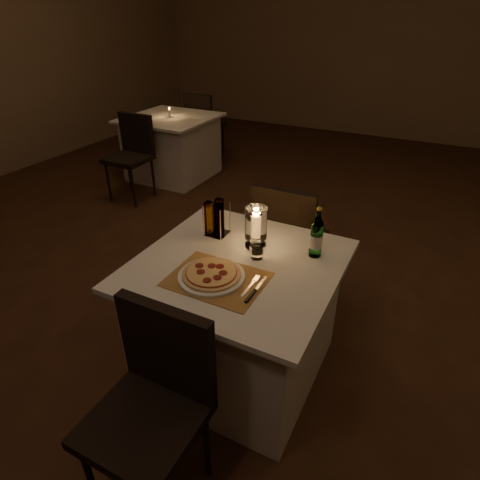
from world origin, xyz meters
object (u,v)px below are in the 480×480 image
at_px(chair_near, 155,392).
at_px(plate, 212,276).
at_px(pizza, 211,273).
at_px(hurricane_candle, 256,224).
at_px(main_table, 238,318).
at_px(neighbor_table_left, 173,147).
at_px(tumbler, 257,251).
at_px(water_bottle, 316,237).
at_px(chair_far, 287,234).

xyz_separation_m(chair_near, plate, (-0.05, 0.53, 0.20)).
bearing_deg(plate, pizza, 163.38).
height_order(pizza, hurricane_candle, hurricane_candle).
xyz_separation_m(main_table, chair_near, (0.00, -0.71, 0.18)).
bearing_deg(hurricane_candle, neighbor_table_left, 134.08).
bearing_deg(chair_near, tumbler, 85.19).
height_order(tumbler, neighbor_table_left, tumbler).
xyz_separation_m(main_table, hurricane_candle, (0.01, 0.19, 0.50)).
distance_m(pizza, neighbor_table_left, 3.39).
distance_m(main_table, water_bottle, 0.62).
bearing_deg(main_table, plate, -105.52).
height_order(chair_near, tumbler, chair_near).
relative_size(chair_far, plate, 2.81).
height_order(chair_near, pizza, chair_near).
bearing_deg(chair_near, hurricane_candle, 89.39).
relative_size(plate, tumbler, 4.01).
xyz_separation_m(pizza, hurricane_candle, (0.06, 0.37, 0.11)).
height_order(tumbler, water_bottle, water_bottle).
xyz_separation_m(chair_far, hurricane_candle, (0.01, -0.53, 0.32)).
distance_m(chair_near, hurricane_candle, 0.96).
distance_m(chair_far, hurricane_candle, 0.62).
relative_size(main_table, chair_near, 1.11).
relative_size(plate, water_bottle, 1.17).
height_order(chair_near, water_bottle, water_bottle).
distance_m(pizza, water_bottle, 0.57).
distance_m(chair_far, water_bottle, 0.65).
bearing_deg(neighbor_table_left, pizza, -50.99).
bearing_deg(chair_near, neighbor_table_left, 124.56).
bearing_deg(chair_far, hurricane_candle, -88.97).
xyz_separation_m(chair_far, tumbler, (0.07, -0.64, 0.23)).
xyz_separation_m(chair_near, neighbor_table_left, (-2.17, 3.15, -0.18)).
relative_size(tumbler, hurricane_candle, 0.35).
xyz_separation_m(pizza, water_bottle, (0.37, 0.42, 0.08)).
xyz_separation_m(main_table, pizza, (-0.05, -0.18, 0.39)).
relative_size(main_table, hurricane_candle, 4.40).
bearing_deg(pizza, plate, -16.62).
relative_size(hurricane_candle, neighbor_table_left, 0.23).
distance_m(water_bottle, neighbor_table_left, 3.36).
bearing_deg(chair_near, chair_far, 90.00).
bearing_deg(main_table, water_bottle, 36.39).
distance_m(chair_far, neighbor_table_left, 2.78).
xyz_separation_m(plate, tumbler, (0.12, 0.26, 0.03)).
distance_m(main_table, chair_near, 0.74).
height_order(main_table, tumbler, tumbler).
xyz_separation_m(tumbler, hurricane_candle, (-0.06, 0.11, 0.09)).
bearing_deg(main_table, hurricane_candle, 87.07).
relative_size(pizza, neighbor_table_left, 0.28).
distance_m(pizza, hurricane_candle, 0.39).
bearing_deg(neighbor_table_left, hurricane_candle, -45.92).
relative_size(main_table, neighbor_table_left, 1.00).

